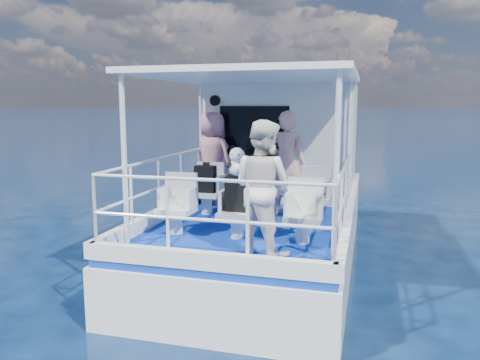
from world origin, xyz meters
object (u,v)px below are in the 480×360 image
at_px(panda, 238,161).
at_px(passenger_port_fwd, 213,158).
at_px(backpack_center, 238,193).
at_px(passenger_stbd_aft, 263,188).

bearing_deg(panda, passenger_port_fwd, 116.67).
bearing_deg(backpack_center, passenger_stbd_aft, -49.62).
height_order(passenger_port_fwd, passenger_stbd_aft, passenger_port_fwd).
relative_size(backpack_center, panda, 1.23).
bearing_deg(passenger_port_fwd, panda, 137.71).
xyz_separation_m(passenger_port_fwd, panda, (1.08, -2.15, 0.22)).
xyz_separation_m(passenger_port_fwd, passenger_stbd_aft, (1.54, -2.67, -0.03)).
distance_m(passenger_port_fwd, panda, 2.42).
xyz_separation_m(backpack_center, panda, (0.00, -0.02, 0.45)).
bearing_deg(passenger_stbd_aft, passenger_port_fwd, -32.66).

